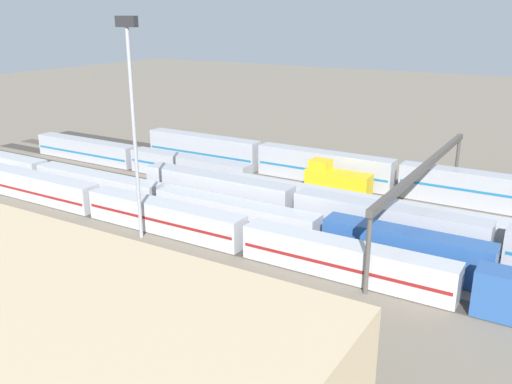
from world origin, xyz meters
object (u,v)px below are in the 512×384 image
Objects in this scene: train_on_track_7 at (230,232)px; train_on_track_4 at (482,233)px; train_on_track_3 at (135,158)px; signal_gantry at (425,171)px; train_on_track_1 at (397,178)px; light_mast_1 at (132,102)px; train_on_track_5 at (387,226)px; train_on_track_6 at (149,197)px; train_on_track_2 at (336,181)px.

train_on_track_4 is at bearing -149.18° from train_on_track_7.
train_on_track_3 is 51.34m from signal_gantry.
light_mast_1 reaches higher than train_on_track_1.
train_on_track_5 is (-48.95, 10.00, 0.59)m from train_on_track_3.
light_mast_1 is at bearing 25.63° from train_on_track_5.
train_on_track_6 is at bearing 42.50° from train_on_track_1.
train_on_track_3 is 0.66× the size of train_on_track_4.
signal_gantry reaches higher than train_on_track_1.
train_on_track_6 is 2.26× the size of signal_gantry.
train_on_track_5 reaches higher than train_on_track_4.
train_on_track_1 is 41.73m from light_mast_1.
train_on_track_5 is at bearing -146.95° from train_on_track_7.
train_on_track_1 is (14.77, -15.00, 0.58)m from train_on_track_4.
train_on_track_6 is at bearing 20.03° from signal_gantry.
train_on_track_2 is at bearing -49.65° from train_on_track_5.
train_on_track_7 is 18.66m from light_mast_1.
train_on_track_3 is 1.81× the size of light_mast_1.
train_on_track_7 is at bearing 30.82° from train_on_track_4.
train_on_track_6 is 9.06× the size of train_on_track_2.
train_on_track_3 is 58.93m from train_on_track_4.
train_on_track_5 reaches higher than train_on_track_3.
light_mast_1 is (-22.30, 22.78, 14.67)m from train_on_track_3.
train_on_track_3 is 36.55m from train_on_track_2.
train_on_track_3 is 39.08m from train_on_track_7.
train_on_track_3 is 0.52× the size of train_on_track_6.
signal_gantry is at bearing 119.29° from train_on_track_1.
train_on_track_1 is at bearing -75.96° from train_on_track_5.
train_on_track_2 is 17.46m from signal_gantry.
light_mast_1 is at bearing 13.86° from train_on_track_7.
train_on_track_1 is (-43.95, -10.00, 0.59)m from train_on_track_3.
train_on_track_2 is at bearing -172.14° from train_on_track_3.
signal_gantry reaches higher than train_on_track_5.
train_on_track_3 is 35.09m from light_mast_1.
train_on_track_1 is 31.75m from train_on_track_7.
train_on_track_5 is 1.79× the size of signal_gantry.
light_mast_1 is at bearing 35.29° from signal_gantry.
signal_gantry is (-17.38, -17.50, 5.66)m from train_on_track_7.
train_on_track_5 reaches higher than train_on_track_7.
train_on_track_4 is at bearing -153.98° from light_mast_1.
train_on_track_6 reaches higher than train_on_track_3.
train_on_track_1 reaches higher than train_on_track_7.
train_on_track_7 is (-33.58, 20.00, 0.06)m from train_on_track_3.
train_on_track_3 is at bearing 7.86° from train_on_track_2.
train_on_track_2 reaches higher than train_on_track_3.
train_on_track_1 is 1.06× the size of train_on_track_7.
light_mast_1 is (11.28, 2.78, 14.61)m from train_on_track_7.
train_on_track_1 and train_on_track_2 have the same top height.
train_on_track_2 is 0.25× the size of signal_gantry.
train_on_track_7 is at bearing 149.22° from train_on_track_3.
train_on_track_7 reaches higher than train_on_track_4.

